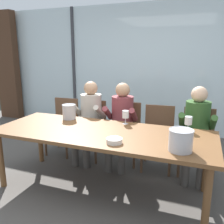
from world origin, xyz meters
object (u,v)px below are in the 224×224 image
at_px(chair_center, 126,127).
at_px(chair_right_of_center, 158,132).
at_px(person_olive_shirt, 197,126).
at_px(chair_left_of_center, 91,124).
at_px(chair_near_window_right, 197,136).
at_px(person_maroon_top, 121,119).
at_px(person_beige_jumper, 89,116).
at_px(wine_glass_near_bucket, 125,115).
at_px(ice_bucket_secondary, 181,140).
at_px(chair_near_curtain, 64,121).
at_px(wine_glass_by_left_taster, 188,121).
at_px(ice_bucket_primary, 69,111).
at_px(dining_table, 101,137).
at_px(tasting_bowl, 114,141).

distance_m(chair_center, chair_right_of_center, 0.52).
bearing_deg(person_olive_shirt, chair_left_of_center, 174.33).
relative_size(chair_near_window_right, person_maroon_top, 0.74).
relative_size(person_beige_jumper, wine_glass_near_bucket, 6.96).
bearing_deg(chair_right_of_center, ice_bucket_secondary, -75.74).
height_order(chair_near_curtain, person_beige_jumper, person_beige_jumper).
height_order(person_olive_shirt, ice_bucket_secondary, person_olive_shirt).
height_order(ice_bucket_secondary, wine_glass_by_left_taster, ice_bucket_secondary).
bearing_deg(wine_glass_by_left_taster, ice_bucket_primary, -178.95).
bearing_deg(dining_table, wine_glass_near_bucket, 66.29).
bearing_deg(person_beige_jumper, person_olive_shirt, -1.27).
bearing_deg(chair_center, wine_glass_near_bucket, -78.38).
distance_m(chair_near_curtain, person_olive_shirt, 2.09).
height_order(chair_near_curtain, wine_glass_by_left_taster, wine_glass_by_left_taster).
bearing_deg(person_maroon_top, chair_right_of_center, 7.54).
bearing_deg(chair_center, ice_bucket_secondary, -58.03).
height_order(chair_center, person_maroon_top, person_maroon_top).
bearing_deg(ice_bucket_primary, chair_near_window_right, 18.26).
height_order(chair_left_of_center, wine_glass_near_bucket, wine_glass_near_bucket).
relative_size(person_maroon_top, ice_bucket_primary, 5.99).
distance_m(person_maroon_top, tasting_bowl, 1.09).
bearing_deg(ice_bucket_primary, person_olive_shirt, 14.06).
bearing_deg(wine_glass_near_bucket, ice_bucket_primary, -176.81).
bearing_deg(dining_table, tasting_bowl, -47.66).
xyz_separation_m(tasting_bowl, wine_glass_by_left_taster, (0.67, 0.67, 0.09)).
distance_m(person_maroon_top, wine_glass_by_left_taster, 1.04).
bearing_deg(person_olive_shirt, person_maroon_top, 178.72).
xyz_separation_m(chair_left_of_center, ice_bucket_primary, (-0.07, -0.54, 0.32)).
height_order(chair_near_window_right, person_beige_jumper, person_beige_jumper).
height_order(chair_near_curtain, ice_bucket_primary, ice_bucket_primary).
relative_size(ice_bucket_primary, wine_glass_near_bucket, 1.16).
xyz_separation_m(chair_near_curtain, chair_center, (1.06, 0.05, 0.00)).
distance_m(ice_bucket_primary, tasting_bowl, 1.10).
xyz_separation_m(chair_right_of_center, person_beige_jumper, (-1.05, -0.11, 0.17)).
bearing_deg(person_maroon_top, wine_glass_by_left_taster, -26.58).
bearing_deg(wine_glass_by_left_taster, chair_near_window_right, 78.01).
xyz_separation_m(chair_right_of_center, chair_near_window_right, (0.53, 0.03, 0.00)).
distance_m(person_beige_jumper, wine_glass_near_bucket, 0.81).
distance_m(chair_right_of_center, ice_bucket_secondary, 1.24).
bearing_deg(chair_near_curtain, dining_table, -41.39).
bearing_deg(wine_glass_by_left_taster, chair_center, 149.50).
bearing_deg(chair_near_window_right, ice_bucket_secondary, -94.47).
distance_m(chair_center, wine_glass_near_bucket, 0.65).
relative_size(dining_table, person_beige_jumper, 2.11).
xyz_separation_m(dining_table, person_olive_shirt, (1.03, 0.76, 0.02)).
bearing_deg(chair_left_of_center, person_beige_jumper, -78.32).
bearing_deg(wine_glass_near_bucket, chair_center, 107.06).
distance_m(person_olive_shirt, wine_glass_by_left_taster, 0.43).
bearing_deg(chair_right_of_center, wine_glass_near_bucket, -130.66).
bearing_deg(tasting_bowl, wine_glass_near_bucket, 98.26).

